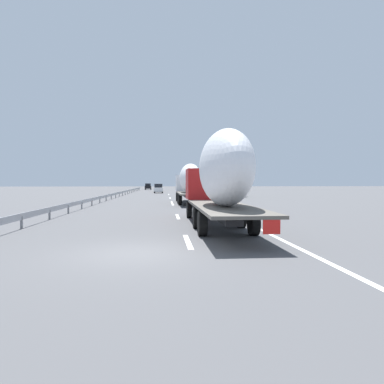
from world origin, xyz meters
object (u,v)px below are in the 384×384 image
at_px(truck_trailing, 220,176).
at_px(car_black_suv, 148,187).
at_px(car_white_van, 158,188).
at_px(car_yellow_coupe, 159,188).
at_px(road_sign, 202,183).
at_px(truck_lead, 189,181).

height_order(truck_trailing, car_black_suv, truck_trailing).
height_order(car_white_van, car_yellow_coupe, car_white_van).
bearing_deg(truck_trailing, car_black_suv, 4.83).
height_order(truck_trailing, car_white_van, truck_trailing).
distance_m(car_white_van, road_sign, 21.41).
xyz_separation_m(truck_trailing, car_white_van, (55.29, 3.78, -1.59)).
xyz_separation_m(truck_lead, road_sign, (15.41, -3.10, -0.18)).
bearing_deg(truck_trailing, car_white_van, 3.91).
relative_size(truck_trailing, road_sign, 4.28).
bearing_deg(car_yellow_coupe, truck_lead, -175.17).
bearing_deg(car_yellow_coupe, car_white_van, -179.59).
relative_size(truck_trailing, car_black_suv, 3.05).
relative_size(truck_lead, car_yellow_coupe, 3.31).
relative_size(truck_lead, truck_trailing, 0.97).
bearing_deg(road_sign, truck_lead, 168.62).
relative_size(truck_trailing, car_yellow_coupe, 3.40).
distance_m(car_black_suv, car_yellow_coupe, 22.21).
xyz_separation_m(car_white_van, road_sign, (-20.23, -6.88, 1.24)).
xyz_separation_m(car_white_van, car_yellow_coupe, (9.83, 0.07, -0.04)).
bearing_deg(car_black_suv, car_yellow_coupe, -170.91).
xyz_separation_m(truck_lead, car_white_van, (35.64, 3.78, -1.42)).
bearing_deg(car_black_suv, truck_lead, -173.77).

